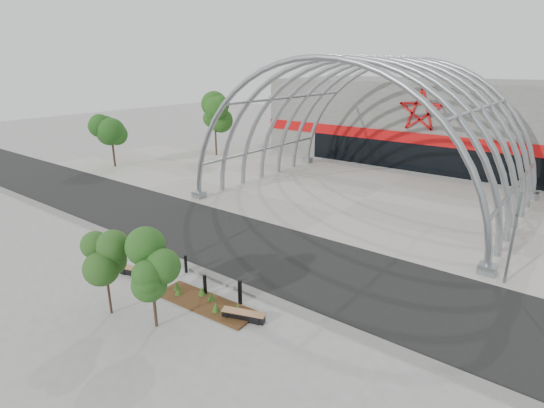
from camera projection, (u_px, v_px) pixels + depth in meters
The scene contains 19 objects.
ground at pixel (221, 277), 20.21m from camera, with size 140.00×140.00×0.00m, color gray.
road at pixel (266, 252), 22.84m from camera, with size 140.00×7.00×0.02m, color black.
forecourt at pixel (365, 198), 31.87m from camera, with size 60.00×17.00×0.04m, color #A49E94.
kerb at pixel (217, 278), 20.00m from camera, with size 60.00×0.50×0.12m, color slate.
arena_building at pixel (444, 120), 44.13m from camera, with size 34.00×15.24×8.00m.
vault_canopy at pixel (365, 198), 31.87m from camera, with size 20.80×15.80×20.36m.
planting_bed at pixel (205, 301), 17.92m from camera, with size 4.72×1.68×0.49m.
signal_pole at pixel (513, 237), 18.87m from camera, with size 0.32×0.62×4.44m.
street_tree_0 at pixel (105, 261), 16.56m from camera, with size 1.41×1.41×3.22m.
street_tree_1 at pixel (150, 265), 15.61m from camera, with size 1.53×1.53×3.63m.
bench_0 at pixel (137, 272), 20.28m from camera, with size 1.80×0.90×0.37m.
bench_1 at pixel (244, 316), 16.76m from camera, with size 1.80×0.98×0.37m.
bollard_0 at pixel (134, 245), 22.65m from camera, with size 0.15×0.15×0.91m, color black.
bollard_1 at pixel (154, 274), 19.25m from camera, with size 0.18×0.18×1.14m, color black.
bollard_2 at pixel (186, 264), 20.48m from camera, with size 0.14×0.14×0.90m, color black.
bollard_3 at pixel (205, 285), 18.44m from camera, with size 0.16×0.16×0.98m, color black.
bollard_4 at pixel (240, 292), 17.78m from camera, with size 0.18×0.18×1.10m, color black.
bg_tree_0 at pixel (215, 112), 45.34m from camera, with size 3.00×3.00×6.45m.
bg_tree_2 at pixel (111, 127), 40.36m from camera, with size 2.55×2.55×5.38m.
Camera 1 is at (12.92, -12.87, 9.69)m, focal length 28.00 mm.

